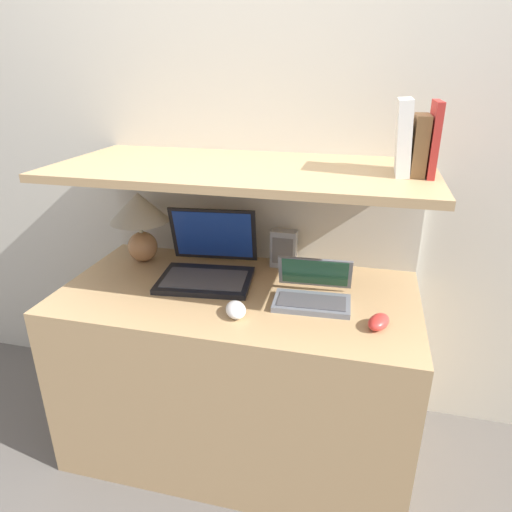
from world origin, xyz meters
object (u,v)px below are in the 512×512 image
(table_lamp, at_px, (140,216))
(book_white, at_px, (403,137))
(book_brown, at_px, (420,145))
(laptop_small, at_px, (313,293))
(laptop_large, at_px, (208,265))
(computer_mouse, at_px, (236,310))
(router_box, at_px, (284,249))
(second_mouse, at_px, (379,322))
(book_red, at_px, (433,139))

(table_lamp, distance_m, book_white, 1.09)
(table_lamp, xyz_separation_m, book_brown, (1.07, -0.11, 0.35))
(book_brown, bearing_deg, table_lamp, 174.02)
(laptop_small, bearing_deg, laptop_large, 165.85)
(book_brown, bearing_deg, book_white, 180.00)
(table_lamp, bearing_deg, computer_mouse, -34.63)
(laptop_small, xyz_separation_m, router_box, (-0.16, 0.29, 0.05))
(second_mouse, relative_size, book_red, 0.51)
(book_red, bearing_deg, laptop_large, 178.44)
(table_lamp, bearing_deg, book_brown, -5.98)
(second_mouse, distance_m, book_red, 0.60)
(laptop_small, xyz_separation_m, book_white, (0.25, 0.09, 0.54))
(computer_mouse, bearing_deg, laptop_large, 125.53)
(laptop_large, xyz_separation_m, laptop_small, (0.43, -0.11, -0.02))
(table_lamp, distance_m, computer_mouse, 0.66)
(second_mouse, distance_m, book_brown, 0.58)
(second_mouse, height_order, book_brown, book_brown)
(router_box, bearing_deg, laptop_large, -147.20)
(laptop_small, bearing_deg, table_lamp, 165.32)
(computer_mouse, relative_size, book_white, 0.53)
(second_mouse, height_order, book_red, book_red)
(laptop_small, distance_m, book_white, 0.61)
(book_white, bearing_deg, laptop_small, -160.65)
(computer_mouse, bearing_deg, book_brown, 24.65)
(laptop_large, distance_m, book_red, 0.93)
(laptop_large, height_order, book_white, book_white)
(laptop_large, relative_size, book_red, 1.72)
(router_box, height_order, book_red, book_red)
(book_white, bearing_deg, laptop_large, 178.24)
(laptop_large, bearing_deg, second_mouse, -19.58)
(table_lamp, bearing_deg, router_box, 8.04)
(laptop_small, height_order, book_brown, book_brown)
(laptop_large, xyz_separation_m, book_brown, (0.74, -0.02, 0.50))
(laptop_large, xyz_separation_m, book_red, (0.78, -0.02, 0.52))
(laptop_large, distance_m, book_white, 0.86)
(laptop_large, bearing_deg, book_red, -1.56)
(table_lamp, xyz_separation_m, router_box, (0.60, 0.09, -0.13))
(book_red, bearing_deg, table_lamp, 174.23)
(book_red, xyz_separation_m, book_white, (-0.09, 0.00, 0.00))
(router_box, distance_m, book_white, 0.68)
(computer_mouse, xyz_separation_m, second_mouse, (0.47, 0.03, 0.00))
(book_brown, bearing_deg, book_red, 0.00)
(table_lamp, distance_m, laptop_small, 0.81)
(book_red, bearing_deg, second_mouse, -117.21)
(laptop_large, height_order, book_red, book_red)
(table_lamp, distance_m, second_mouse, 1.06)
(laptop_large, height_order, second_mouse, laptop_large)
(second_mouse, bearing_deg, book_brown, 71.39)
(laptop_large, relative_size, laptop_small, 1.41)
(table_lamp, relative_size, router_box, 1.91)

